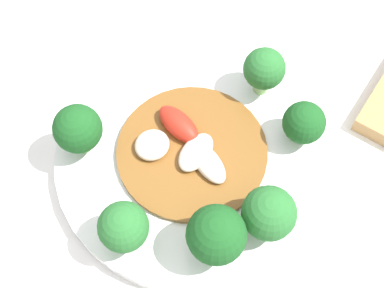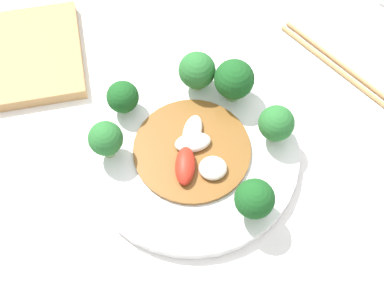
{
  "view_description": "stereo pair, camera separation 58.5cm",
  "coord_description": "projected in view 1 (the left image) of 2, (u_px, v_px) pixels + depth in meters",
  "views": [
    {
      "loc": [
        -0.15,
        -0.13,
        1.31
      ],
      "look_at": [
        0.04,
        0.04,
        0.81
      ],
      "focal_mm": 50.0,
      "sensor_mm": 36.0,
      "label": 1
    },
    {
      "loc": [
        0.06,
        0.39,
        1.45
      ],
      "look_at": [
        0.04,
        0.04,
        0.81
      ],
      "focal_mm": 50.0,
      "sensor_mm": 36.0,
      "label": 2
    }
  ],
  "objects": [
    {
      "name": "plate",
      "position": [
        192.0,
        157.0,
        0.59
      ],
      "size": [
        0.3,
        0.3,
        0.02
      ],
      "color": "white",
      "rests_on": "table"
    },
    {
      "name": "broccoli_south",
      "position": [
        269.0,
        214.0,
        0.51
      ],
      "size": [
        0.05,
        0.05,
        0.06
      ],
      "color": "#7AAD5B",
      "rests_on": "plate"
    },
    {
      "name": "broccoli_southwest",
      "position": [
        216.0,
        235.0,
        0.49
      ],
      "size": [
        0.06,
        0.06,
        0.07
      ],
      "color": "#70A356",
      "rests_on": "plate"
    },
    {
      "name": "stirfry_center",
      "position": [
        188.0,
        148.0,
        0.57
      ],
      "size": [
        0.16,
        0.16,
        0.03
      ],
      "color": "brown",
      "rests_on": "plate"
    },
    {
      "name": "broccoli_east",
      "position": [
        264.0,
        69.0,
        0.58
      ],
      "size": [
        0.05,
        0.05,
        0.06
      ],
      "color": "#89B76B",
      "rests_on": "plate"
    },
    {
      "name": "broccoli_northwest",
      "position": [
        78.0,
        129.0,
        0.55
      ],
      "size": [
        0.05,
        0.05,
        0.06
      ],
      "color": "#70A356",
      "rests_on": "plate"
    },
    {
      "name": "broccoli_southeast",
      "position": [
        304.0,
        123.0,
        0.56
      ],
      "size": [
        0.05,
        0.05,
        0.05
      ],
      "color": "#89B76B",
      "rests_on": "plate"
    },
    {
      "name": "broccoli_west",
      "position": [
        123.0,
        227.0,
        0.5
      ],
      "size": [
        0.05,
        0.05,
        0.06
      ],
      "color": "#7AAD5B",
      "rests_on": "plate"
    }
  ]
}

